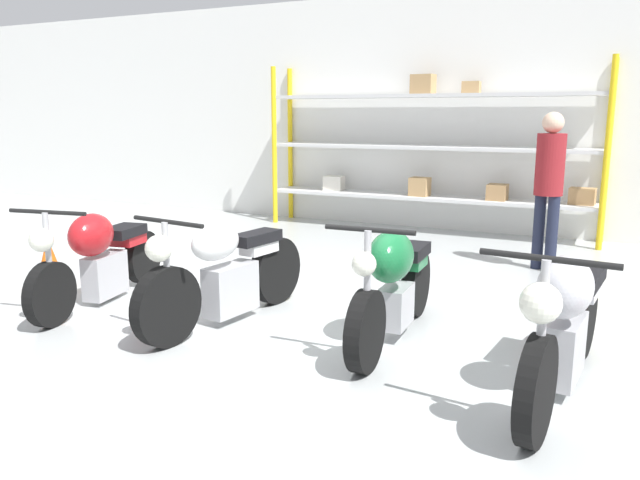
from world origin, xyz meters
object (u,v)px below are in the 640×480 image
object	(u,v)px
motorcycle_silver	(565,321)
person_browsing	(549,178)
motorcycle_white	(225,273)
motorcycle_green	(394,282)
traffic_cone	(49,262)
motorcycle_red	(99,255)
shelving_rack	(430,150)

from	to	relation	value
motorcycle_silver	person_browsing	distance (m)	3.50
motorcycle_white	motorcycle_green	xyz separation A→B (m)	(1.45, 0.21, 0.05)
traffic_cone	motorcycle_silver	bearing A→B (deg)	-4.20
motorcycle_white	traffic_cone	distance (m)	2.28
motorcycle_white	motorcycle_red	bearing A→B (deg)	-80.23
motorcycle_silver	motorcycle_red	bearing A→B (deg)	-86.86
shelving_rack	motorcycle_white	size ratio (longest dim) A/B	2.51
motorcycle_green	traffic_cone	size ratio (longest dim) A/B	3.57
motorcycle_silver	person_browsing	size ratio (longest dim) A/B	1.18
motorcycle_silver	traffic_cone	bearing A→B (deg)	-88.08
shelving_rack	traffic_cone	distance (m)	5.57
shelving_rack	motorcycle_white	xyz separation A→B (m)	(-0.40, -4.91, -0.82)
motorcycle_red	person_browsing	xyz separation A→B (m)	(3.70, 3.20, 0.61)
motorcycle_green	motorcycle_silver	distance (m)	1.39
motorcycle_green	person_browsing	distance (m)	3.12
traffic_cone	shelving_rack	bearing A→B (deg)	60.85
motorcycle_red	motorcycle_green	distance (m)	2.88
motorcycle_red	person_browsing	distance (m)	4.92
motorcycle_green	person_browsing	world-z (taller)	person_browsing
motorcycle_green	person_browsing	xyz separation A→B (m)	(0.83, 2.95, 0.59)
person_browsing	motorcycle_white	bearing A→B (deg)	-5.31
shelving_rack	motorcycle_green	distance (m)	4.88
person_browsing	motorcycle_red	bearing A→B (deg)	-18.63
traffic_cone	motorcycle_red	bearing A→B (deg)	-10.09
shelving_rack	traffic_cone	xyz separation A→B (m)	(-2.67, -4.79, -0.98)
motorcycle_silver	shelving_rack	bearing A→B (deg)	-149.32
motorcycle_red	person_browsing	bearing A→B (deg)	121.11
shelving_rack	motorcycle_green	world-z (taller)	shelving_rack
motorcycle_white	traffic_cone	world-z (taller)	motorcycle_white
motorcycle_red	motorcycle_green	world-z (taller)	motorcycle_green
motorcycle_red	motorcycle_silver	xyz separation A→B (m)	(4.17, -0.22, 0.03)
motorcycle_white	motorcycle_green	distance (m)	1.47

